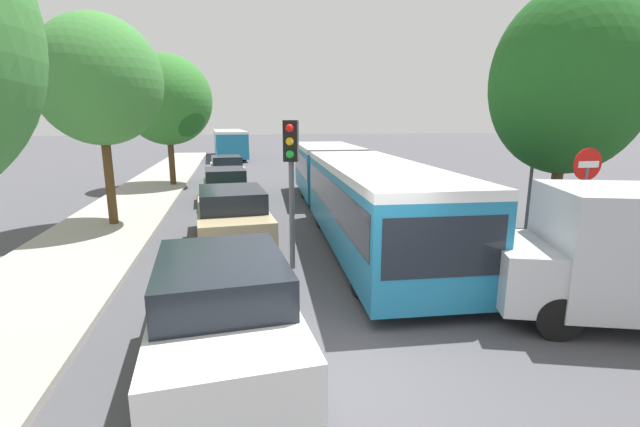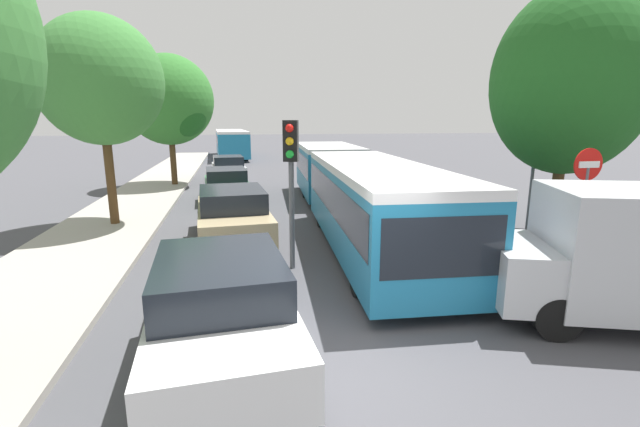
{
  "view_description": "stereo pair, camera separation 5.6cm",
  "coord_description": "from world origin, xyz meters",
  "px_view_note": "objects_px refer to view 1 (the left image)",
  "views": [
    {
      "loc": [
        -1.84,
        -5.21,
        3.4
      ],
      "look_at": [
        0.2,
        4.63,
        1.2
      ],
      "focal_mm": 24.0,
      "sensor_mm": 36.0,
      "label": 1
    },
    {
      "loc": [
        -1.79,
        -5.22,
        3.4
      ],
      "look_at": [
        0.2,
        4.63,
        1.2
      ],
      "focal_mm": 24.0,
      "sensor_mm": 36.0,
      "label": 2
    }
  ],
  "objects_px": {
    "articulated_bus": "(348,183)",
    "tree_right_near": "(570,86)",
    "no_entry_sign": "(584,191)",
    "tree_left_mid": "(99,81)",
    "queued_car_white": "(223,306)",
    "direction_sign_post": "(534,148)",
    "queued_car_silver": "(227,168)",
    "city_bus_rear": "(229,142)",
    "queued_car_green": "(225,185)",
    "traffic_light": "(291,162)",
    "queued_car_tan": "(232,215)",
    "tree_left_far": "(169,102)"
  },
  "relations": [
    {
      "from": "queued_car_white",
      "to": "direction_sign_post",
      "type": "relative_size",
      "value": 1.26
    },
    {
      "from": "queued_car_green",
      "to": "traffic_light",
      "type": "xyz_separation_m",
      "value": [
        1.59,
        -8.86,
        1.78
      ]
    },
    {
      "from": "queued_car_silver",
      "to": "traffic_light",
      "type": "xyz_separation_m",
      "value": [
        1.55,
        -15.37,
        1.78
      ]
    },
    {
      "from": "tree_left_mid",
      "to": "tree_right_near",
      "type": "relative_size",
      "value": 0.92
    },
    {
      "from": "city_bus_rear",
      "to": "queued_car_white",
      "type": "xyz_separation_m",
      "value": [
        -0.13,
        -34.82,
        -0.66
      ]
    },
    {
      "from": "queued_car_tan",
      "to": "tree_right_near",
      "type": "xyz_separation_m",
      "value": [
        9.32,
        -1.41,
        3.55
      ]
    },
    {
      "from": "tree_right_near",
      "to": "queued_car_tan",
      "type": "bearing_deg",
      "value": 171.39
    },
    {
      "from": "queued_car_white",
      "to": "tree_left_far",
      "type": "height_order",
      "value": "tree_left_far"
    },
    {
      "from": "city_bus_rear",
      "to": "queued_car_silver",
      "type": "relative_size",
      "value": 2.78
    },
    {
      "from": "queued_car_tan",
      "to": "direction_sign_post",
      "type": "xyz_separation_m",
      "value": [
        9.09,
        -0.53,
        1.79
      ]
    },
    {
      "from": "queued_car_green",
      "to": "tree_left_mid",
      "type": "xyz_separation_m",
      "value": [
        -3.5,
        -3.83,
        3.83
      ]
    },
    {
      "from": "queued_car_green",
      "to": "tree_right_near",
      "type": "height_order",
      "value": "tree_right_near"
    },
    {
      "from": "queued_car_silver",
      "to": "tree_left_mid",
      "type": "bearing_deg",
      "value": 157.32
    },
    {
      "from": "tree_left_far",
      "to": "direction_sign_post",
      "type": "bearing_deg",
      "value": -43.91
    },
    {
      "from": "queued_car_white",
      "to": "queued_car_silver",
      "type": "bearing_deg",
      "value": -3.66
    },
    {
      "from": "traffic_light",
      "to": "tree_left_far",
      "type": "height_order",
      "value": "tree_left_far"
    },
    {
      "from": "no_entry_sign",
      "to": "direction_sign_post",
      "type": "height_order",
      "value": "direction_sign_post"
    },
    {
      "from": "queued_car_green",
      "to": "direction_sign_post",
      "type": "distance_m",
      "value": 11.7
    },
    {
      "from": "queued_car_white",
      "to": "queued_car_tan",
      "type": "bearing_deg",
      "value": -5.38
    },
    {
      "from": "queued_car_green",
      "to": "traffic_light",
      "type": "relative_size",
      "value": 1.23
    },
    {
      "from": "queued_car_green",
      "to": "direction_sign_post",
      "type": "bearing_deg",
      "value": -129.85
    },
    {
      "from": "queued_car_green",
      "to": "traffic_light",
      "type": "distance_m",
      "value": 9.17
    },
    {
      "from": "tree_left_mid",
      "to": "tree_right_near",
      "type": "height_order",
      "value": "tree_right_near"
    },
    {
      "from": "no_entry_sign",
      "to": "tree_left_mid",
      "type": "xyz_separation_m",
      "value": [
        -11.31,
        6.63,
        2.67
      ]
    },
    {
      "from": "queued_car_tan",
      "to": "tree_left_far",
      "type": "height_order",
      "value": "tree_left_far"
    },
    {
      "from": "traffic_light",
      "to": "no_entry_sign",
      "type": "relative_size",
      "value": 1.21
    },
    {
      "from": "queued_car_silver",
      "to": "queued_car_tan",
      "type": "bearing_deg",
      "value": 177.17
    },
    {
      "from": "tree_left_far",
      "to": "tree_right_near",
      "type": "height_order",
      "value": "tree_right_near"
    },
    {
      "from": "queued_car_green",
      "to": "tree_left_mid",
      "type": "distance_m",
      "value": 6.45
    },
    {
      "from": "no_entry_sign",
      "to": "direction_sign_post",
      "type": "distance_m",
      "value": 4.03
    },
    {
      "from": "queued_car_silver",
      "to": "tree_left_far",
      "type": "distance_m",
      "value": 4.78
    },
    {
      "from": "articulated_bus",
      "to": "tree_right_near",
      "type": "relative_size",
      "value": 2.24
    },
    {
      "from": "city_bus_rear",
      "to": "tree_right_near",
      "type": "height_order",
      "value": "tree_right_near"
    },
    {
      "from": "direction_sign_post",
      "to": "tree_left_far",
      "type": "height_order",
      "value": "tree_left_far"
    },
    {
      "from": "queued_car_white",
      "to": "tree_left_mid",
      "type": "bearing_deg",
      "value": 18.89
    },
    {
      "from": "queued_car_white",
      "to": "tree_left_mid",
      "type": "height_order",
      "value": "tree_left_mid"
    },
    {
      "from": "city_bus_rear",
      "to": "queued_car_tan",
      "type": "distance_m",
      "value": 28.69
    },
    {
      "from": "city_bus_rear",
      "to": "traffic_light",
      "type": "xyz_separation_m",
      "value": [
        1.39,
        -31.27,
        1.06
      ]
    },
    {
      "from": "queued_car_silver",
      "to": "tree_left_mid",
      "type": "xyz_separation_m",
      "value": [
        -3.54,
        -10.34,
        3.83
      ]
    },
    {
      "from": "queued_car_green",
      "to": "no_entry_sign",
      "type": "height_order",
      "value": "no_entry_sign"
    },
    {
      "from": "queued_car_green",
      "to": "traffic_light",
      "type": "height_order",
      "value": "traffic_light"
    },
    {
      "from": "queued_car_white",
      "to": "tree_left_far",
      "type": "distance_m",
      "value": 17.66
    },
    {
      "from": "city_bus_rear",
      "to": "queued_car_white",
      "type": "distance_m",
      "value": 34.83
    },
    {
      "from": "no_entry_sign",
      "to": "queued_car_tan",
      "type": "bearing_deg",
      "value": -119.07
    },
    {
      "from": "queued_car_silver",
      "to": "direction_sign_post",
      "type": "distance_m",
      "value": 16.34
    },
    {
      "from": "queued_car_white",
      "to": "no_entry_sign",
      "type": "distance_m",
      "value": 8.04
    },
    {
      "from": "articulated_bus",
      "to": "no_entry_sign",
      "type": "bearing_deg",
      "value": 36.44
    },
    {
      "from": "no_entry_sign",
      "to": "articulated_bus",
      "type": "bearing_deg",
      "value": -147.66
    },
    {
      "from": "queued_car_silver",
      "to": "queued_car_white",
      "type": "bearing_deg",
      "value": 176.34
    },
    {
      "from": "queued_car_tan",
      "to": "tree_right_near",
      "type": "height_order",
      "value": "tree_right_near"
    }
  ]
}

